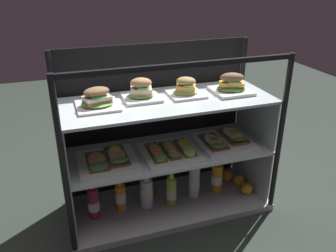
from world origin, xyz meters
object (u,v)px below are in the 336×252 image
open_sandwich_tray_near_right_corner (225,140)px  orange_fruit_near_left_post (239,180)px  juice_bottle_front_second (217,177)px  juice_bottle_front_left_end (171,190)px  plated_roll_sandwich_near_left_corner (97,100)px  open_sandwich_tray_right_of_center (170,151)px  juice_bottle_near_post (194,181)px  orange_fruit_beside_bottles (227,176)px  plated_roll_sandwich_far_right (141,92)px  plated_roll_sandwich_far_left (231,86)px  plated_roll_sandwich_left_of_center (186,89)px  open_sandwich_tray_left_of_center (108,160)px  orange_fruit_rolled_forward (247,189)px  juice_bottle_back_left (121,196)px  juice_bottle_back_right (147,192)px  juice_bottle_front_fourth (93,202)px

open_sandwich_tray_near_right_corner → orange_fruit_near_left_post: size_ratio=4.41×
open_sandwich_tray_near_right_corner → juice_bottle_front_second: 0.27m
juice_bottle_front_left_end → orange_fruit_near_left_post: (0.47, 0.03, -0.05)m
plated_roll_sandwich_near_left_corner → open_sandwich_tray_right_of_center: plated_roll_sandwich_near_left_corner is taller
juice_bottle_near_post → plated_roll_sandwich_near_left_corner: bearing=179.4°
open_sandwich_tray_right_of_center → orange_fruit_beside_bottles: 0.56m
plated_roll_sandwich_near_left_corner → orange_fruit_near_left_post: (0.85, 0.00, -0.65)m
orange_fruit_near_left_post → orange_fruit_beside_bottles: bearing=124.0°
open_sandwich_tray_right_of_center → open_sandwich_tray_near_right_corner: 0.35m
plated_roll_sandwich_near_left_corner → plated_roll_sandwich_far_right: bearing=10.4°
plated_roll_sandwich_near_left_corner → plated_roll_sandwich_far_left: bearing=-0.9°
plated_roll_sandwich_left_of_center → open_sandwich_tray_near_right_corner: size_ratio=0.60×
open_sandwich_tray_right_of_center → juice_bottle_near_post: (0.17, 0.05, -0.26)m
plated_roll_sandwich_far_right → orange_fruit_beside_bottles: size_ratio=2.71×
plated_roll_sandwich_far_right → open_sandwich_tray_left_of_center: plated_roll_sandwich_far_right is taller
plated_roll_sandwich_far_right → orange_fruit_rolled_forward: plated_roll_sandwich_far_right is taller
plated_roll_sandwich_left_of_center → orange_fruit_beside_bottles: bearing=9.1°
orange_fruit_near_left_post → open_sandwich_tray_left_of_center: bearing=-177.1°
juice_bottle_back_left → orange_fruit_beside_bottles: juice_bottle_back_left is taller
plated_roll_sandwich_left_of_center → juice_bottle_back_left: 0.72m
open_sandwich_tray_right_of_center → juice_bottle_back_right: (-0.13, 0.04, -0.27)m
juice_bottle_front_second → orange_fruit_beside_bottles: size_ratio=3.42×
plated_roll_sandwich_far_left → juice_bottle_back_left: size_ratio=0.91×
plated_roll_sandwich_left_of_center → juice_bottle_back_right: bearing=-171.4°
open_sandwich_tray_left_of_center → orange_fruit_rolled_forward: open_sandwich_tray_left_of_center is taller
open_sandwich_tray_near_right_corner → juice_bottle_back_left: open_sandwich_tray_near_right_corner is taller
plated_roll_sandwich_far_right → orange_fruit_rolled_forward: bearing=-12.8°
open_sandwich_tray_right_of_center → orange_fruit_near_left_post: size_ratio=4.41×
plated_roll_sandwich_left_of_center → orange_fruit_near_left_post: bearing=-3.3°
open_sandwich_tray_near_right_corner → juice_bottle_back_left: (-0.63, 0.03, -0.28)m
orange_fruit_rolled_forward → juice_bottle_front_fourth: bearing=174.9°
open_sandwich_tray_left_of_center → juice_bottle_back_right: (0.21, 0.03, -0.27)m
juice_bottle_front_second → orange_fruit_rolled_forward: size_ratio=3.31×
plated_roll_sandwich_left_of_center → juice_bottle_near_post: (0.06, -0.03, -0.58)m
juice_bottle_front_left_end → orange_fruit_beside_bottles: bearing=14.2°
juice_bottle_front_fourth → juice_bottle_front_left_end: size_ratio=1.07×
juice_bottle_back_right → juice_bottle_front_left_end: bearing=-6.9°
juice_bottle_back_right → orange_fruit_near_left_post: 0.62m
plated_roll_sandwich_far_left → juice_bottle_front_left_end: plated_roll_sandwich_far_left is taller
plated_roll_sandwich_left_of_center → juice_bottle_front_left_end: bearing=-151.3°
plated_roll_sandwich_left_of_center → juice_bottle_front_fourth: 0.81m
juice_bottle_front_fourth → orange_fruit_rolled_forward: juice_bottle_front_fourth is taller
orange_fruit_rolled_forward → juice_bottle_front_second: bearing=148.9°
open_sandwich_tray_left_of_center → juice_bottle_front_second: (0.67, 0.04, -0.27)m
open_sandwich_tray_near_right_corner → orange_fruit_near_left_post: bearing=13.1°
open_sandwich_tray_left_of_center → juice_bottle_back_right: bearing=7.3°
orange_fruit_rolled_forward → open_sandwich_tray_near_right_corner: bearing=154.8°
plated_roll_sandwich_near_left_corner → orange_fruit_beside_bottles: 1.04m
open_sandwich_tray_near_right_corner → juice_bottle_back_right: bearing=177.9°
juice_bottle_front_left_end → orange_fruit_near_left_post: bearing=4.0°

